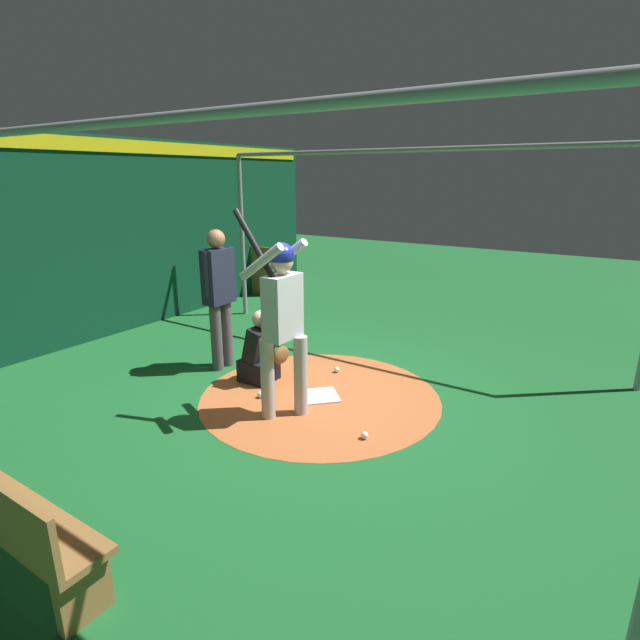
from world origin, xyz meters
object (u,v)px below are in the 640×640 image
at_px(bat_rack, 258,272).
at_px(baseball_0, 365,435).
at_px(home_plate, 320,396).
at_px(umpire, 219,291).
at_px(batter, 282,313).
at_px(baseball_2, 260,395).
at_px(catcher, 261,354).
at_px(baseball_1, 337,369).

relative_size(bat_rack, baseball_0, 14.20).
xyz_separation_m(home_plate, bat_rack, (-4.00, 3.66, 0.48)).
bearing_deg(umpire, bat_rack, 123.49).
bearing_deg(umpire, home_plate, -2.28).
height_order(umpire, bat_rack, umpire).
bearing_deg(batter, home_plate, 82.30).
bearing_deg(bat_rack, baseball_2, -49.91).
distance_m(batter, catcher, 1.27).
height_order(bat_rack, baseball_0, bat_rack).
relative_size(home_plate, baseball_2, 5.68).
xyz_separation_m(bat_rack, baseball_2, (3.43, -4.07, -0.45)).
bearing_deg(catcher, baseball_2, -52.76).
xyz_separation_m(batter, baseball_2, (-0.49, 0.19, -1.12)).
xyz_separation_m(home_plate, baseball_0, (0.90, -0.58, 0.03)).
bearing_deg(baseball_0, bat_rack, 139.16).
bearing_deg(home_plate, bat_rack, 137.55).
bearing_deg(home_plate, umpire, 177.72).
height_order(home_plate, catcher, catcher).
bearing_deg(bat_rack, catcher, -49.61).
relative_size(batter, bat_rack, 2.10).
height_order(batter, bat_rack, batter).
height_order(umpire, baseball_2, umpire).
xyz_separation_m(baseball_0, baseball_1, (-1.12, 1.32, 0.00)).
distance_m(catcher, baseball_2, 0.60).
distance_m(batter, baseball_0, 1.49).
distance_m(catcher, baseball_0, 1.90).
bearing_deg(home_plate, baseball_0, -32.68).
xyz_separation_m(bat_rack, baseball_1, (3.78, -2.92, -0.45)).
bearing_deg(baseball_1, bat_rack, 142.38).
bearing_deg(baseball_0, baseball_2, 173.67).
height_order(baseball_0, baseball_2, same).
bearing_deg(catcher, home_plate, 0.59).
bearing_deg(catcher, baseball_1, 48.37).
relative_size(baseball_1, baseball_2, 1.00).
height_order(batter, catcher, batter).
bearing_deg(baseball_1, catcher, -131.63).
relative_size(home_plate, batter, 0.19).
xyz_separation_m(umpire, bat_rack, (-2.38, 3.59, -0.57)).
distance_m(catcher, bat_rack, 4.81).
xyz_separation_m(baseball_1, baseball_2, (-0.36, -1.16, 0.00)).
distance_m(baseball_1, baseball_2, 1.21).
relative_size(bat_rack, baseball_2, 14.20).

